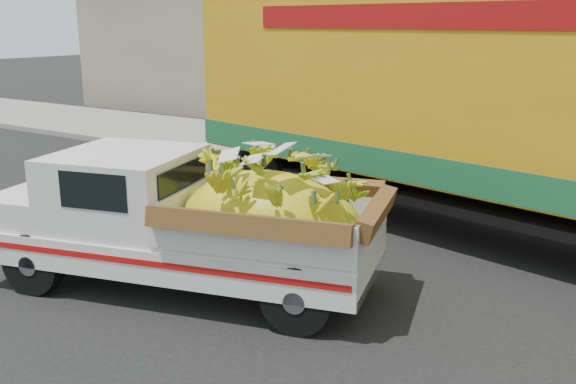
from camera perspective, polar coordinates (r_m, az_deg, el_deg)
The scene contains 6 objects.
ground at distance 7.22m, azimuth -3.33°, elevation -12.12°, with size 100.00×100.00×0.00m, color black.
curb at distance 13.03m, azimuth 14.89°, elevation 0.19°, with size 60.00×0.25×0.15m, color gray.
sidewalk at distance 14.99m, azimuth 17.46°, elevation 1.88°, with size 60.00×4.00×0.14m, color gray.
building_left at distance 23.28m, azimuth 2.58°, elevation 13.01°, with size 18.00×6.00×5.00m, color gray.
pickup_truck at distance 7.92m, azimuth -7.05°, elevation -2.55°, with size 5.15×2.97×1.71m.
semi_trailer at distance 9.87m, azimuth 20.71°, elevation 7.24°, with size 12.09×4.89×3.80m.
Camera 1 is at (3.85, -5.15, 3.28)m, focal length 40.00 mm.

